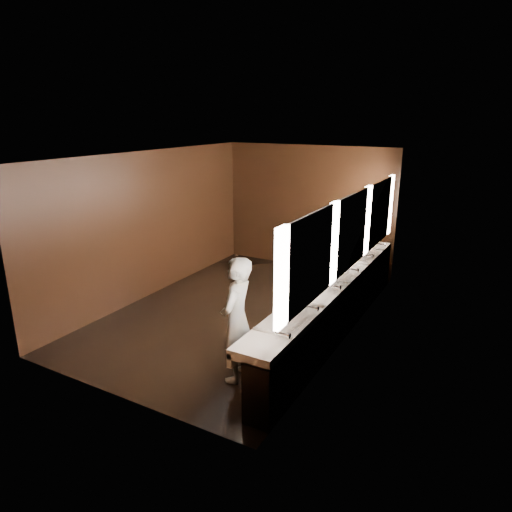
{
  "coord_description": "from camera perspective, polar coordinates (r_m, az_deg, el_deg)",
  "views": [
    {
      "loc": [
        3.97,
        -6.53,
        3.42
      ],
      "look_at": [
        0.33,
        0.0,
        1.11
      ],
      "focal_mm": 32.0,
      "sensor_mm": 36.0,
      "label": 1
    }
  ],
  "objects": [
    {
      "name": "floor",
      "position": [
        8.37,
        -1.97,
        -6.94
      ],
      "size": [
        6.0,
        6.0,
        0.0
      ],
      "primitive_type": "plane",
      "color": "black",
      "rests_on": "ground"
    },
    {
      "name": "ceiling",
      "position": [
        7.66,
        -2.19,
        12.53
      ],
      "size": [
        4.0,
        6.0,
        0.02
      ],
      "primitive_type": "cube",
      "color": "#2D2D2B",
      "rests_on": "wall_back"
    },
    {
      "name": "mirror_band",
      "position": [
        7.03,
        11.88,
        3.06
      ],
      "size": [
        0.06,
        5.03,
        1.15
      ],
      "color": "#FFE4D3",
      "rests_on": "wall_right"
    },
    {
      "name": "sink_counter",
      "position": [
        7.48,
        9.92,
        -6.12
      ],
      "size": [
        0.55,
        5.4,
        1.01
      ],
      "color": "black",
      "rests_on": "floor"
    },
    {
      "name": "wall_front",
      "position": [
        5.68,
        -17.96,
        -4.54
      ],
      "size": [
        4.0,
        0.02,
        2.8
      ],
      "primitive_type": "cube",
      "color": "black",
      "rests_on": "floor"
    },
    {
      "name": "wall_left",
      "position": [
        9.07,
        -12.98,
        3.88
      ],
      "size": [
        0.02,
        6.0,
        2.8
      ],
      "primitive_type": "cube",
      "color": "black",
      "rests_on": "floor"
    },
    {
      "name": "person",
      "position": [
        6.04,
        -2.42,
        -7.97
      ],
      "size": [
        0.5,
        0.68,
        1.71
      ],
      "primitive_type": "imported",
      "rotation": [
        0.0,
        0.0,
        -1.42
      ],
      "color": "#90B1D8",
      "rests_on": "floor"
    },
    {
      "name": "wall_right",
      "position": [
        7.11,
        11.86,
        0.3
      ],
      "size": [
        0.02,
        6.0,
        2.8
      ],
      "primitive_type": "cube",
      "color": "black",
      "rests_on": "floor"
    },
    {
      "name": "wall_back",
      "position": [
        10.52,
        6.45,
        6.01
      ],
      "size": [
        4.0,
        0.02,
        2.8
      ],
      "primitive_type": "cube",
      "color": "black",
      "rests_on": "floor"
    },
    {
      "name": "trash_bin",
      "position": [
        6.39,
        3.36,
        -12.04
      ],
      "size": [
        0.51,
        0.51,
        0.61
      ],
      "primitive_type": "cylinder",
      "rotation": [
        0.0,
        0.0,
        -0.39
      ],
      "color": "black",
      "rests_on": "floor"
    }
  ]
}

